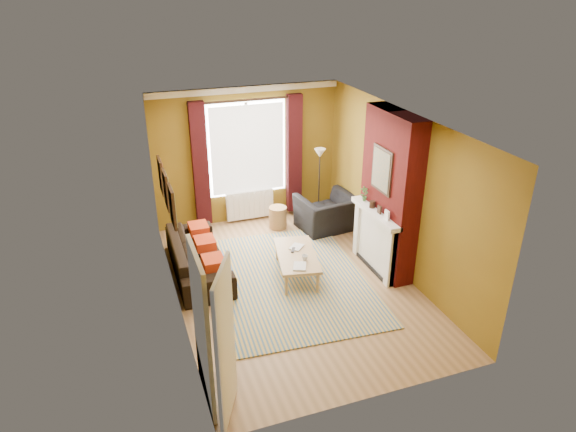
% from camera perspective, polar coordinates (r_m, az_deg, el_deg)
% --- Properties ---
extents(ground, '(5.50, 5.50, 0.00)m').
position_cam_1_polar(ground, '(8.74, 0.55, -7.50)').
color(ground, olive).
rests_on(ground, ground).
extents(room_walls, '(3.82, 5.54, 2.83)m').
position_cam_1_polar(room_walls, '(8.54, 3.89, 2.09)').
color(room_walls, brown).
rests_on(room_walls, ground).
extents(striped_rug, '(2.74, 3.65, 0.02)m').
position_cam_1_polar(striped_rug, '(8.83, 0.18, -7.07)').
color(striped_rug, '#315A86').
rests_on(striped_rug, ground).
extents(sofa, '(0.87, 2.19, 0.64)m').
position_cam_1_polar(sofa, '(9.03, -9.95, -4.40)').
color(sofa, black).
rests_on(sofa, ground).
extents(armchair, '(1.22, 1.10, 0.72)m').
position_cam_1_polar(armchair, '(10.41, 4.35, 0.34)').
color(armchair, black).
rests_on(armchair, ground).
extents(coffee_table, '(0.89, 1.39, 0.43)m').
position_cam_1_polar(coffee_table, '(8.76, 0.96, -4.49)').
color(coffee_table, tan).
rests_on(coffee_table, ground).
extents(wicker_stool, '(0.43, 0.43, 0.45)m').
position_cam_1_polar(wicker_stool, '(10.50, -1.14, -0.16)').
color(wicker_stool, '#986E42').
rests_on(wicker_stool, ground).
extents(floor_lamp, '(0.26, 0.26, 1.59)m').
position_cam_1_polar(floor_lamp, '(10.42, 3.54, 5.71)').
color(floor_lamp, black).
rests_on(floor_lamp, ground).
extents(book_a, '(0.30, 0.34, 0.03)m').
position_cam_1_polar(book_a, '(8.36, 0.58, -5.58)').
color(book_a, '#999999').
rests_on(book_a, coffee_table).
extents(book_b, '(0.32, 0.32, 0.02)m').
position_cam_1_polar(book_b, '(8.96, 0.38, -3.34)').
color(book_b, '#999999').
rests_on(book_b, coffee_table).
extents(mug, '(0.13, 0.13, 0.10)m').
position_cam_1_polar(mug, '(8.52, 1.88, -4.66)').
color(mug, '#999999').
rests_on(mug, coffee_table).
extents(tv_remote, '(0.13, 0.17, 0.02)m').
position_cam_1_polar(tv_remote, '(8.83, 0.57, -3.79)').
color(tv_remote, '#28282A').
rests_on(tv_remote, coffee_table).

